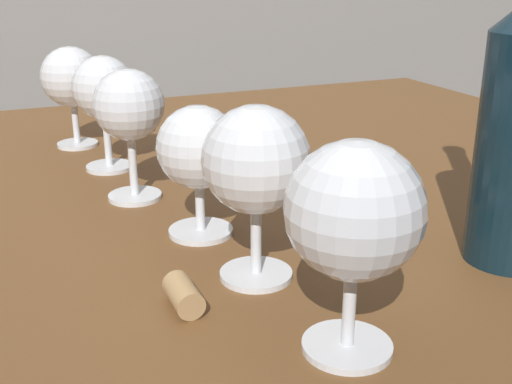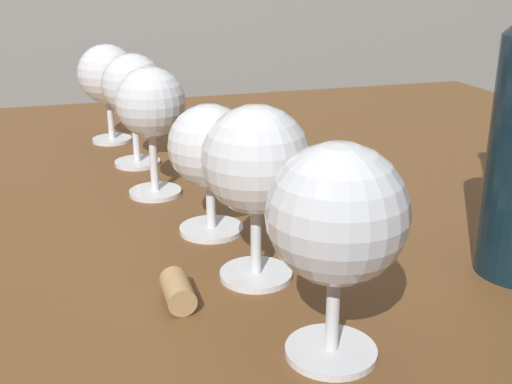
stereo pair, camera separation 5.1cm
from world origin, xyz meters
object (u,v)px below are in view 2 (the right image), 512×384
at_px(wine_glass_rose, 133,87).
at_px(wine_glass_white, 107,75).
at_px(wine_glass_port, 337,219).
at_px(wine_glass_pinot, 256,162).
at_px(cork, 178,291).
at_px(wine_glass_amber, 209,148).
at_px(wine_glass_merlot, 151,105).

xyz_separation_m(wine_glass_rose, wine_glass_white, (-0.02, 0.12, -0.00)).
bearing_deg(wine_glass_port, wine_glass_pinot, 97.25).
bearing_deg(cork, wine_glass_pinot, 19.47).
relative_size(wine_glass_amber, cork, 2.99).
height_order(wine_glass_port, wine_glass_rose, wine_glass_port).
relative_size(wine_glass_pinot, wine_glass_merlot, 1.02).
distance_m(wine_glass_rose, cork, 0.38).
bearing_deg(wine_glass_rose, wine_glass_pinot, -80.89).
xyz_separation_m(wine_glass_pinot, wine_glass_white, (-0.08, 0.47, -0.00)).
xyz_separation_m(wine_glass_port, wine_glass_rose, (-0.07, 0.47, 0.00)).
relative_size(wine_glass_port, cork, 3.50).
bearing_deg(wine_glass_amber, wine_glass_white, 99.78).
bearing_deg(wine_glass_merlot, wine_glass_amber, -73.38).
relative_size(wine_glass_amber, wine_glass_white, 0.90).
xyz_separation_m(wine_glass_white, cork, (0.01, -0.49, -0.08)).
bearing_deg(wine_glass_amber, wine_glass_pinot, -82.51).
bearing_deg(wine_glass_rose, wine_glass_white, 99.71).
bearing_deg(wine_glass_rose, wine_glass_amber, -80.19).
distance_m(wine_glass_white, cork, 0.50).
distance_m(wine_glass_pinot, wine_glass_white, 0.47).
xyz_separation_m(wine_glass_amber, cork, (-0.06, -0.13, -0.07)).
relative_size(wine_glass_amber, wine_glass_rose, 0.89).
height_order(wine_glass_amber, wine_glass_merlot, wine_glass_merlot).
height_order(wine_glass_rose, cork, wine_glass_rose).
bearing_deg(cork, wine_glass_rose, 87.66).
height_order(wine_glass_amber, cork, wine_glass_amber).
height_order(wine_glass_pinot, wine_glass_white, wine_glass_pinot).
xyz_separation_m(wine_glass_pinot, wine_glass_merlot, (-0.05, 0.23, 0.00)).
bearing_deg(wine_glass_pinot, cork, -160.53).
height_order(wine_glass_port, wine_glass_pinot, wine_glass_port).
relative_size(wine_glass_port, wine_glass_amber, 1.17).
xyz_separation_m(wine_glass_port, cork, (-0.09, 0.10, -0.09)).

